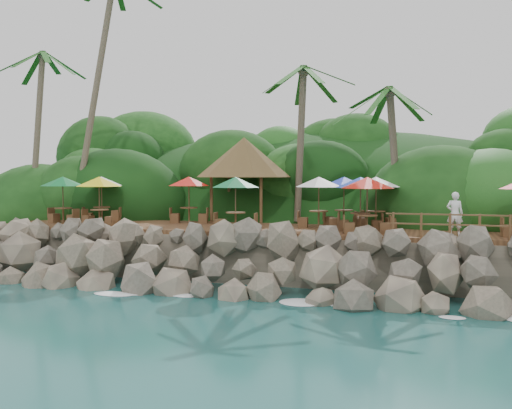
% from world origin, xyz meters
% --- Properties ---
extents(ground, '(140.00, 140.00, 0.00)m').
position_xyz_m(ground, '(0.00, 0.00, 0.00)').
color(ground, '#19514F').
rests_on(ground, ground).
extents(land_base, '(32.00, 25.20, 2.10)m').
position_xyz_m(land_base, '(0.00, 16.00, 1.05)').
color(land_base, gray).
rests_on(land_base, ground).
extents(jungle_hill, '(44.80, 28.00, 15.40)m').
position_xyz_m(jungle_hill, '(0.00, 23.50, 0.00)').
color(jungle_hill, '#143811').
rests_on(jungle_hill, ground).
extents(seawall, '(29.00, 4.00, 2.30)m').
position_xyz_m(seawall, '(0.00, 2.00, 1.15)').
color(seawall, gray).
rests_on(seawall, ground).
extents(terrace, '(26.00, 5.00, 0.20)m').
position_xyz_m(terrace, '(0.00, 6.00, 2.20)').
color(terrace, brown).
rests_on(terrace, land_base).
extents(jungle_foliage, '(44.00, 16.00, 12.00)m').
position_xyz_m(jungle_foliage, '(0.00, 15.00, 0.00)').
color(jungle_foliage, '#143811').
rests_on(jungle_foliage, ground).
extents(foam_line, '(25.20, 0.80, 0.06)m').
position_xyz_m(foam_line, '(0.00, 0.30, 0.03)').
color(foam_line, white).
rests_on(foam_line, ground).
extents(palms, '(34.80, 7.03, 15.46)m').
position_xyz_m(palms, '(1.69, 8.86, 11.79)').
color(palms, brown).
rests_on(palms, ground).
extents(palapa, '(5.31, 5.31, 4.60)m').
position_xyz_m(palapa, '(-1.88, 9.84, 5.79)').
color(palapa, brown).
rests_on(palapa, ground).
extents(dining_clusters, '(24.21, 5.45, 2.44)m').
position_xyz_m(dining_clusters, '(0.33, 5.83, 4.32)').
color(dining_clusters, brown).
rests_on(dining_clusters, terrace).
extents(railing, '(8.30, 0.10, 1.00)m').
position_xyz_m(railing, '(10.44, 3.65, 2.91)').
color(railing, brown).
rests_on(railing, terrace).
extents(waiter, '(0.71, 0.51, 1.83)m').
position_xyz_m(waiter, '(9.01, 4.83, 3.21)').
color(waiter, white).
rests_on(waiter, terrace).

